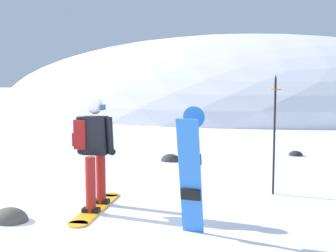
% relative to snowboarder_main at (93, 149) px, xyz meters
% --- Properties ---
extents(ground_plane, '(300.00, 300.00, 0.00)m').
position_rel_snowboarder_main_xyz_m(ground_plane, '(0.14, -0.78, -0.92)').
color(ground_plane, white).
extents(ridge_peak_main, '(36.63, 32.96, 10.99)m').
position_rel_snowboarder_main_xyz_m(ridge_peak_main, '(-3.59, 28.52, -0.92)').
color(ridge_peak_main, white).
rests_on(ridge_peak_main, ground).
extents(snowboarder_main, '(0.64, 1.81, 1.71)m').
position_rel_snowboarder_main_xyz_m(snowboarder_main, '(0.00, 0.00, 0.00)').
color(snowboarder_main, orange).
rests_on(snowboarder_main, ground).
extents(spare_snowboard, '(0.28, 0.35, 1.63)m').
position_rel_snowboarder_main_xyz_m(spare_snowboard, '(1.72, -0.58, -0.09)').
color(spare_snowboard, blue).
rests_on(spare_snowboard, ground).
extents(piste_marker_far, '(0.20, 0.20, 2.07)m').
position_rel_snowboarder_main_xyz_m(piste_marker_far, '(2.46, 1.85, 0.26)').
color(piste_marker_far, black).
rests_on(piste_marker_far, ground).
extents(rock_dark, '(0.37, 0.32, 0.26)m').
position_rel_snowboarder_main_xyz_m(rock_dark, '(2.55, 6.16, -0.92)').
color(rock_dark, '#282628').
rests_on(rock_dark, ground).
extents(rock_mid, '(0.54, 0.46, 0.38)m').
position_rel_snowboarder_main_xyz_m(rock_mid, '(-0.81, -0.93, -0.92)').
color(rock_mid, '#4C4742').
rests_on(rock_mid, ground).
extents(rock_small, '(0.50, 0.42, 0.35)m').
position_rel_snowboarder_main_xyz_m(rock_small, '(-0.30, 4.26, -0.92)').
color(rock_small, '#383333').
rests_on(rock_small, ground).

